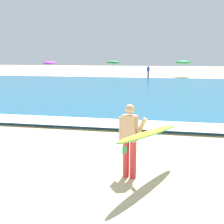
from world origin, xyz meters
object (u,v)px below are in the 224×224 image
object	(u,v)px
beach_umbrella_0	(50,63)
beach_umbrella_2	(183,62)
beachgoer_near_row_left	(148,71)
surfer_with_board	(139,136)
beach_umbrella_1	(113,62)

from	to	relation	value
beach_umbrella_0	beach_umbrella_2	bearing A→B (deg)	9.71
beach_umbrella_2	beachgoer_near_row_left	xyz separation A→B (m)	(-4.02, -3.17, -1.06)
surfer_with_board	beachgoer_near_row_left	size ratio (longest dim) A/B	1.82
beachgoer_near_row_left	beach_umbrella_0	bearing A→B (deg)	178.85
surfer_with_board	beach_umbrella_1	bearing A→B (deg)	103.85
surfer_with_board	beach_umbrella_2	distance (m)	36.98
surfer_with_board	beach_umbrella_0	distance (m)	38.06
beach_umbrella_2	surfer_with_board	bearing A→B (deg)	-90.03
beach_umbrella_1	beachgoer_near_row_left	world-z (taller)	beach_umbrella_1
beachgoer_near_row_left	beach_umbrella_1	bearing A→B (deg)	170.83
beach_umbrella_1	beachgoer_near_row_left	bearing A→B (deg)	-9.17
beach_umbrella_0	beach_umbrella_2	size ratio (longest dim) A/B	0.96
beach_umbrella_0	beach_umbrella_1	size ratio (longest dim) A/B	0.97
surfer_with_board	beach_umbrella_1	size ratio (longest dim) A/B	1.34
beach_umbrella_2	beachgoer_near_row_left	size ratio (longest dim) A/B	1.37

